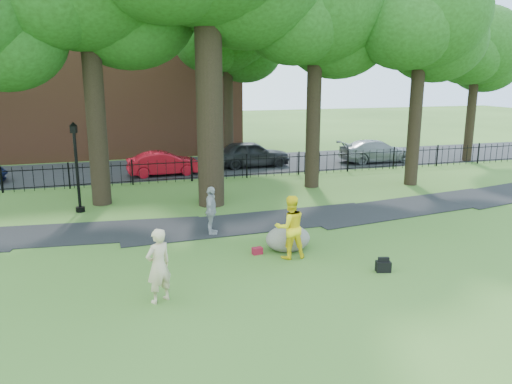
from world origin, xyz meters
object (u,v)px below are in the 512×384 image
object	(u,v)px
woman	(159,266)
lamppost	(77,169)
man	(290,227)
boulder	(288,237)
red_sedan	(164,163)

from	to	relation	value
woman	lamppost	distance (m)	9.54
man	lamppost	size ratio (longest dim) A/B	0.54
man	lamppost	bearing A→B (deg)	-49.23
lamppost	boulder	bearing A→B (deg)	-28.34
woman	boulder	distance (m)	5.07
woman	lamppost	size ratio (longest dim) A/B	0.52
boulder	red_sedan	size ratio (longest dim) A/B	0.36
boulder	lamppost	world-z (taller)	lamppost
boulder	red_sedan	distance (m)	13.44
woman	red_sedan	xyz separation A→B (m)	(1.98, 15.82, -0.28)
man	boulder	distance (m)	0.91
boulder	man	bearing A→B (deg)	-106.09
boulder	red_sedan	world-z (taller)	red_sedan
woman	man	world-z (taller)	man
woman	red_sedan	distance (m)	15.94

